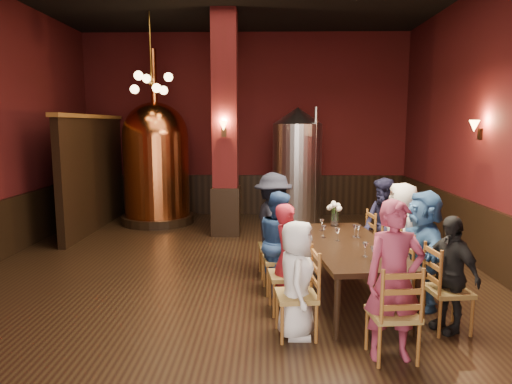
{
  "coord_description": "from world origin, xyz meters",
  "views": [
    {
      "loc": [
        0.54,
        -6.5,
        2.27
      ],
      "look_at": [
        0.38,
        0.2,
        1.28
      ],
      "focal_mm": 32.0,
      "sensor_mm": 36.0,
      "label": 1
    }
  ],
  "objects_px": {
    "copper_kettle": "(156,161)",
    "rose_vase": "(335,210)",
    "person_2": "(279,242)",
    "dining_table": "(348,248)",
    "person_1": "(287,258)",
    "steel_vessel": "(297,167)",
    "person_0": "(297,279)"
  },
  "relations": [
    {
      "from": "dining_table",
      "to": "steel_vessel",
      "type": "bearing_deg",
      "value": 88.41
    },
    {
      "from": "copper_kettle",
      "to": "rose_vase",
      "type": "bearing_deg",
      "value": -45.35
    },
    {
      "from": "steel_vessel",
      "to": "rose_vase",
      "type": "height_order",
      "value": "steel_vessel"
    },
    {
      "from": "person_2",
      "to": "copper_kettle",
      "type": "distance_m",
      "value": 5.2
    },
    {
      "from": "person_0",
      "to": "rose_vase",
      "type": "relative_size",
      "value": 3.32
    },
    {
      "from": "copper_kettle",
      "to": "steel_vessel",
      "type": "xyz_separation_m",
      "value": [
        3.22,
        -0.14,
        -0.11
      ]
    },
    {
      "from": "steel_vessel",
      "to": "rose_vase",
      "type": "relative_size",
      "value": 6.92
    },
    {
      "from": "person_0",
      "to": "copper_kettle",
      "type": "xyz_separation_m",
      "value": [
        -2.86,
        5.7,
        0.8
      ]
    },
    {
      "from": "dining_table",
      "to": "person_2",
      "type": "distance_m",
      "value": 0.91
    },
    {
      "from": "person_2",
      "to": "steel_vessel",
      "type": "distance_m",
      "value": 4.32
    },
    {
      "from": "person_1",
      "to": "person_2",
      "type": "distance_m",
      "value": 0.66
    },
    {
      "from": "person_0",
      "to": "person_2",
      "type": "height_order",
      "value": "person_2"
    },
    {
      "from": "person_1",
      "to": "rose_vase",
      "type": "distance_m",
      "value": 1.66
    },
    {
      "from": "person_1",
      "to": "steel_vessel",
      "type": "xyz_separation_m",
      "value": [
        0.44,
        4.9,
        0.65
      ]
    },
    {
      "from": "person_0",
      "to": "steel_vessel",
      "type": "xyz_separation_m",
      "value": [
        0.36,
        5.56,
        0.69
      ]
    },
    {
      "from": "person_1",
      "to": "steel_vessel",
      "type": "distance_m",
      "value": 4.96
    },
    {
      "from": "dining_table",
      "to": "person_1",
      "type": "bearing_deg",
      "value": -158.78
    },
    {
      "from": "rose_vase",
      "to": "person_2",
      "type": "bearing_deg",
      "value": -138.03
    },
    {
      "from": "person_2",
      "to": "copper_kettle",
      "type": "relative_size",
      "value": 0.35
    },
    {
      "from": "copper_kettle",
      "to": "rose_vase",
      "type": "xyz_separation_m",
      "value": [
        3.56,
        -3.61,
        -0.43
      ]
    },
    {
      "from": "person_0",
      "to": "person_2",
      "type": "xyz_separation_m",
      "value": [
        -0.15,
        1.32,
        0.06
      ]
    },
    {
      "from": "person_0",
      "to": "steel_vessel",
      "type": "distance_m",
      "value": 5.62
    },
    {
      "from": "steel_vessel",
      "to": "rose_vase",
      "type": "bearing_deg",
      "value": -84.3
    },
    {
      "from": "steel_vessel",
      "to": "dining_table",
      "type": "bearing_deg",
      "value": -85.24
    },
    {
      "from": "person_0",
      "to": "person_2",
      "type": "bearing_deg",
      "value": 9.66
    },
    {
      "from": "dining_table",
      "to": "person_2",
      "type": "relative_size",
      "value": 1.79
    },
    {
      "from": "person_1",
      "to": "copper_kettle",
      "type": "xyz_separation_m",
      "value": [
        -2.78,
        5.03,
        0.76
      ]
    },
    {
      "from": "rose_vase",
      "to": "person_1",
      "type": "bearing_deg",
      "value": -118.76
    },
    {
      "from": "dining_table",
      "to": "steel_vessel",
      "type": "distance_m",
      "value": 4.54
    },
    {
      "from": "person_2",
      "to": "rose_vase",
      "type": "relative_size",
      "value": 3.63
    },
    {
      "from": "copper_kettle",
      "to": "steel_vessel",
      "type": "bearing_deg",
      "value": -2.42
    },
    {
      "from": "dining_table",
      "to": "copper_kettle",
      "type": "relative_size",
      "value": 0.64
    }
  ]
}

